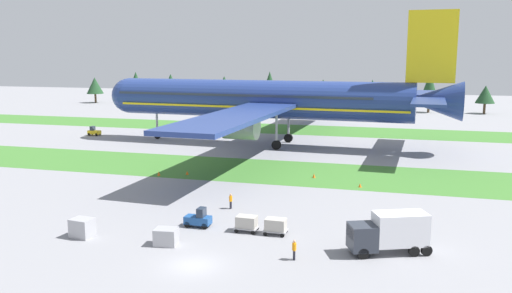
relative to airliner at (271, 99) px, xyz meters
name	(u,v)px	position (x,y,z in m)	size (l,w,h in m)	color
ground_plane	(193,265)	(7.67, -57.88, -8.69)	(400.00, 400.00, 0.00)	gray
grass_strip_near	(286,172)	(7.67, -21.91, -8.68)	(320.00, 16.01, 0.01)	#3D752D
grass_strip_far	(327,131)	(7.67, 22.11, -8.68)	(320.00, 16.01, 0.01)	#3D752D
airliner	(271,99)	(0.00, 0.00, 0.00)	(67.17, 82.66, 24.22)	navy
baggage_tug	(199,219)	(4.49, -48.54, -7.87)	(2.63, 1.36, 1.97)	#1E4C8E
cargo_dolly_lead	(247,222)	(9.52, -48.65, -7.77)	(2.23, 1.55, 1.55)	#A3A3A8
cargo_dolly_second	(276,225)	(12.42, -48.72, -7.77)	(2.23, 1.55, 1.55)	#A3A3A8
catering_truck	(390,232)	(23.01, -50.89, -6.73)	(7.31, 4.77, 3.58)	#2D333D
pushback_tractor	(94,132)	(-38.87, 1.97, -7.87)	(2.66, 1.43, 1.97)	yellow
ground_crew_marshaller	(231,200)	(5.65, -41.73, -7.74)	(0.36, 0.56, 1.74)	black
ground_crew_loader	(294,249)	(15.37, -54.50, -7.74)	(0.36, 0.54, 1.74)	black
uld_container_0	(82,228)	(-4.96, -54.24, -7.79)	(2.00, 1.60, 1.79)	#A3A3A8
uld_container_1	(166,237)	(3.53, -54.07, -7.92)	(2.00, 1.60, 1.52)	#A3A3A8
taxiway_marker_0	(360,185)	(18.83, -28.13, -8.44)	(0.44, 0.44, 0.50)	orange
taxiway_marker_1	(159,173)	(-9.19, -28.94, -8.36)	(0.44, 0.44, 0.65)	orange
taxiway_marker_2	(314,176)	(12.22, -24.41, -8.38)	(0.44, 0.44, 0.61)	orange
taxiway_marker_3	(187,173)	(-5.58, -27.28, -8.42)	(0.44, 0.44, 0.53)	orange
distant_tree_line	(346,88)	(7.30, 67.49, -1.80)	(182.40, 10.96, 12.11)	#4C3823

